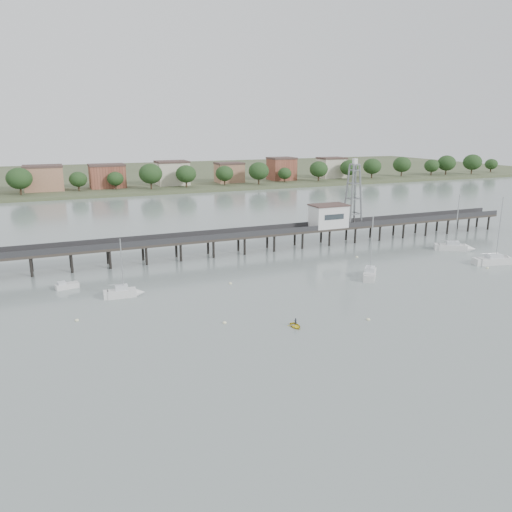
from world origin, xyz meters
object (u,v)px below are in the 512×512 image
Objects in this scene: pier at (226,237)px; sailboat_b at (127,293)px; yellow_dinghy at (295,327)px; sailboat_d at (500,261)px; sailboat_e at (458,248)px; white_tender at (66,286)px; lattice_tower at (353,195)px; sailboat_c at (370,273)px.

pier is 15.02× the size of sailboat_b.
yellow_dinghy is (-4.64, -41.45, -3.79)m from pier.
sailboat_d is (47.89, -28.27, -3.16)m from pier.
sailboat_b is 0.70× the size of sailboat_d.
yellow_dinghy is (-53.09, -24.85, -0.64)m from sailboat_e.
sailboat_b is 2.53× the size of white_tender.
lattice_tower is 56.11m from yellow_dinghy.
sailboat_d is 1.08× the size of sailboat_e.
lattice_tower reaches higher than pier.
pier is 31.23m from sailboat_b.
sailboat_d is (29.02, -2.80, -0.01)m from sailboat_c.
pier is 51.31m from sailboat_e.
lattice_tower is 34.31m from sailboat_d.
sailboat_b is 72.39m from sailboat_d.
sailboat_b is at bearing -174.00° from sailboat_d.
lattice_tower reaches higher than yellow_dinghy.
sailboat_d is 5.98× the size of yellow_dinghy.
lattice_tower is 1.09× the size of sailboat_d.
sailboat_e is at bearing -14.69° from white_tender.
sailboat_c is 28.43m from yellow_dinghy.
sailboat_d reaches higher than sailboat_e.
sailboat_c is 4.96× the size of yellow_dinghy.
sailboat_e is at bearing -34.55° from sailboat_c.
sailboat_e is (48.45, -16.60, -3.15)m from pier.
sailboat_c is at bearing -130.40° from sailboat_e.
lattice_tower reaches higher than white_tender.
sailboat_d is (71.89, -8.53, -0.02)m from sailboat_b.
yellow_dinghy is at bearing -122.00° from sailboat_e.
lattice_tower reaches higher than sailboat_e.
sailboat_d is at bearing -56.75° from sailboat_c.
pier reaches higher than yellow_dinghy.
sailboat_b is at bearing -54.20° from white_tender.
pier is at bearing 42.88° from sailboat_b.
yellow_dinghy is at bearing -57.89° from white_tender.
sailboat_c is (18.87, -25.47, -3.14)m from pier.
lattice_tower is at bearing 23.02° from sailboat_b.
sailboat_b is (-24.00, -19.74, -3.13)m from pier.
sailboat_c reaches higher than sailboat_b.
sailboat_e is at bearing -44.41° from lattice_tower.
lattice_tower is at bearing 12.38° from sailboat_c.
pier is 31.85m from sailboat_c.
sailboat_d is at bearing -59.83° from sailboat_e.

